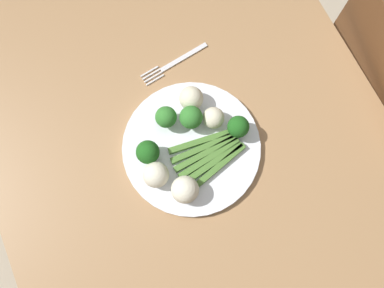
# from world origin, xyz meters

# --- Properties ---
(ground_plane) EXTENTS (6.00, 6.00, 0.02)m
(ground_plane) POSITION_xyz_m (0.00, 0.00, -0.01)
(ground_plane) COLOR #B7A88E
(dining_table) EXTENTS (1.12, 0.84, 0.75)m
(dining_table) POSITION_xyz_m (0.00, 0.00, 0.63)
(dining_table) COLOR #9E754C
(dining_table) RESTS_ON ground_plane
(chair) EXTENTS (0.46, 0.46, 0.87)m
(chair) POSITION_xyz_m (-0.04, -0.56, 0.50)
(chair) COLOR brown
(chair) RESTS_ON ground_plane
(plate) EXTENTS (0.29, 0.29, 0.01)m
(plate) POSITION_xyz_m (0.00, -0.00, 0.76)
(plate) COLOR white
(plate) RESTS_ON dining_table
(asparagus_bundle) EXTENTS (0.10, 0.15, 0.01)m
(asparagus_bundle) POSITION_xyz_m (-0.03, -0.02, 0.77)
(asparagus_bundle) COLOR #47752D
(asparagus_bundle) RESTS_ON plate
(broccoli_outer_edge) EXTENTS (0.04, 0.04, 0.05)m
(broccoli_outer_edge) POSITION_xyz_m (0.07, 0.02, 0.80)
(broccoli_outer_edge) COLOR #609E3D
(broccoli_outer_edge) RESTS_ON plate
(broccoli_near_center) EXTENTS (0.05, 0.05, 0.06)m
(broccoli_near_center) POSITION_xyz_m (0.02, 0.09, 0.80)
(broccoli_near_center) COLOR #4C7F2B
(broccoli_near_center) RESTS_ON plate
(broccoli_back) EXTENTS (0.04, 0.04, 0.05)m
(broccoli_back) POSITION_xyz_m (-0.01, -0.10, 0.80)
(broccoli_back) COLOR #4C7F2B
(broccoli_back) RESTS_ON plate
(broccoli_front) EXTENTS (0.05, 0.05, 0.06)m
(broccoli_front) POSITION_xyz_m (0.05, -0.02, 0.80)
(broccoli_front) COLOR #609E3D
(broccoli_front) RESTS_ON plate
(cauliflower_near_fork) EXTENTS (0.05, 0.05, 0.05)m
(cauliflower_near_fork) POSITION_xyz_m (0.09, -0.04, 0.79)
(cauliflower_near_fork) COLOR beige
(cauliflower_near_fork) RESTS_ON plate
(cauliflower_front_left) EXTENTS (0.04, 0.04, 0.04)m
(cauliflower_front_left) POSITION_xyz_m (0.03, -0.06, 0.79)
(cauliflower_front_left) COLOR beige
(cauliflower_front_left) RESTS_ON plate
(cauliflower_mid) EXTENTS (0.05, 0.05, 0.05)m
(cauliflower_mid) POSITION_xyz_m (-0.08, 0.05, 0.79)
(cauliflower_mid) COLOR silver
(cauliflower_mid) RESTS_ON plate
(cauliflower_back_right) EXTENTS (0.05, 0.05, 0.05)m
(cauliflower_back_right) POSITION_xyz_m (-0.03, 0.09, 0.79)
(cauliflower_back_right) COLOR silver
(cauliflower_back_right) RESTS_ON plate
(fork) EXTENTS (0.04, 0.17, 0.00)m
(fork) POSITION_xyz_m (0.19, -0.05, 0.75)
(fork) COLOR silver
(fork) RESTS_ON dining_table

